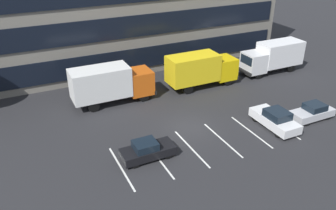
{
  "coord_description": "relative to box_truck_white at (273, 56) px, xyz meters",
  "views": [
    {
      "loc": [
        -12.62,
        -21.98,
        15.09
      ],
      "look_at": [
        -1.05,
        1.97,
        1.4
      ],
      "focal_mm": 37.39,
      "sensor_mm": 36.0,
      "label": 1
    }
  ],
  "objects": [
    {
      "name": "ground_plane",
      "position": [
        -14.58,
        -6.86,
        -1.93
      ],
      "size": [
        120.0,
        120.0,
        0.0
      ],
      "primitive_type": "plane",
      "color": "#262628"
    },
    {
      "name": "office_building",
      "position": [
        -14.58,
        11.09,
        5.27
      ],
      "size": [
        38.27,
        10.81,
        14.4
      ],
      "color": "slate",
      "rests_on": "ground_plane"
    },
    {
      "name": "lot_markings",
      "position": [
        -14.58,
        -9.71,
        -1.93
      ],
      "size": [
        14.14,
        5.4,
        0.01
      ],
      "color": "silver",
      "rests_on": "ground_plane"
    },
    {
      "name": "box_truck_white",
      "position": [
        0.0,
        0.0,
        0.0
      ],
      "size": [
        7.41,
        2.45,
        3.43
      ],
      "color": "white",
      "rests_on": "ground_plane"
    },
    {
      "name": "box_truck_orange",
      "position": [
        -19.0,
        0.4,
        0.1
      ],
      "size": [
        7.79,
        2.58,
        3.61
      ],
      "color": "#D85914",
      "rests_on": "ground_plane"
    },
    {
      "name": "box_truck_yellow_all",
      "position": [
        -9.51,
        -0.01,
        0.06
      ],
      "size": [
        7.62,
        2.52,
        3.53
      ],
      "color": "yellow",
      "rests_on": "ground_plane"
    },
    {
      "name": "sedan_white",
      "position": [
        -8.17,
        -9.94,
        -1.18
      ],
      "size": [
        1.87,
        4.48,
        1.6
      ],
      "color": "white",
      "rests_on": "ground_plane"
    },
    {
      "name": "sedan_black",
      "position": [
        -19.45,
        -9.38,
        -1.27
      ],
      "size": [
        3.95,
        1.65,
        1.41
      ],
      "color": "black",
      "rests_on": "ground_plane"
    },
    {
      "name": "sedan_silver",
      "position": [
        -4.26,
        -10.25,
        -1.27
      ],
      "size": [
        3.93,
        1.65,
        1.41
      ],
      "color": "silver",
      "rests_on": "ground_plane"
    }
  ]
}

